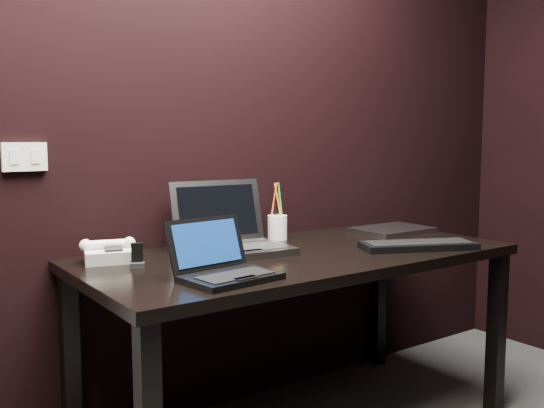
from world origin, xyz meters
TOP-DOWN VIEW (x-y plane):
  - wall_back at (0.00, 1.80)m, footprint 4.00×0.00m
  - wall_switch at (-0.62, 1.79)m, footprint 0.15×0.02m
  - desk at (0.30, 1.40)m, footprint 1.70×0.80m
  - netbook at (-0.17, 1.19)m, footprint 0.32×0.29m
  - silver_laptop at (0.08, 1.55)m, footprint 0.42×0.39m
  - ext_keyboard at (0.73, 1.17)m, footprint 0.49×0.33m
  - closed_laptop at (0.95, 1.52)m, footprint 0.35×0.25m
  - desk_phone at (-0.38, 1.65)m, footprint 0.20×0.19m
  - mobile_phone at (-0.33, 1.51)m, footprint 0.06×0.05m
  - pen_cup at (0.40, 1.68)m, footprint 0.09×0.09m

SIDE VIEW (x-z plane):
  - desk at x=0.30m, z-range 0.29..1.03m
  - closed_laptop at x=0.95m, z-range 0.74..0.76m
  - ext_keyboard at x=0.73m, z-range 0.74..0.77m
  - mobile_phone at x=-0.33m, z-range 0.73..0.81m
  - desk_phone at x=-0.38m, z-range 0.73..0.82m
  - netbook at x=-0.17m, z-range 0.68..0.87m
  - silver_laptop at x=0.08m, z-range 0.66..0.93m
  - pen_cup at x=0.40m, z-range 0.67..0.92m
  - wall_switch at x=-0.62m, z-range 1.07..1.17m
  - wall_back at x=0.00m, z-range -0.70..3.30m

